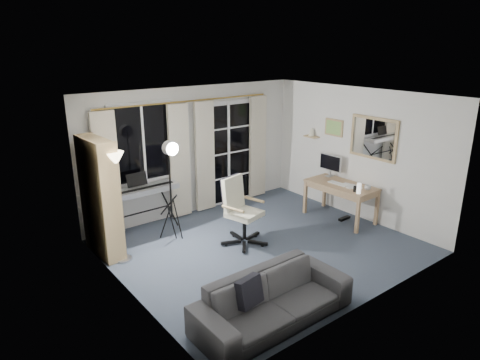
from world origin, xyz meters
The scene contains 17 objects.
floor centered at (0.00, 0.00, -0.01)m, with size 4.50×4.00×0.02m, color #36404E.
window centered at (-1.05, 1.97, 1.50)m, with size 1.20×0.08×1.40m.
french_door centered at (0.75, 1.97, 1.03)m, with size 1.32×0.09×2.11m.
curtains centered at (-0.14, 1.88, 1.09)m, with size 3.60×0.07×2.13m.
bookshelf centered at (-2.12, 1.31, 0.87)m, with size 0.34×0.87×1.84m.
torchiere_lamp centered at (-1.96, 0.94, 1.35)m, with size 0.32×0.32×1.68m.
keyboard_piano centered at (-1.28, 1.70, 0.74)m, with size 1.35×0.67×0.97m.
studio_light centered at (-1.00, 1.10, 1.38)m, with size 0.31×0.34×1.72m.
office_chair centered at (-0.20, 0.39, 0.65)m, with size 0.77×0.74×1.11m.
desk centered at (1.88, 0.00, 0.60)m, with size 0.67×1.29×0.68m.
monitor centered at (2.08, 0.45, 0.94)m, with size 0.17×0.49×0.43m.
desk_clutter centered at (1.83, -0.22, 0.53)m, with size 0.39×0.78×0.86m.
mug centered at (1.98, -0.50, 0.74)m, with size 0.11×0.09×0.11m, color silver.
wall_mirror centered at (2.22, -0.35, 1.55)m, with size 0.04×0.94×0.74m.
framed_print centered at (2.23, 0.55, 1.60)m, with size 0.03×0.42×0.32m.
wall_shelf centered at (2.16, 1.05, 1.41)m, with size 0.16×0.30×0.18m.
sofa centered at (-1.17, -1.55, 0.38)m, with size 1.96×0.58×0.77m.
Camera 1 is at (-4.11, -4.73, 3.14)m, focal length 32.00 mm.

